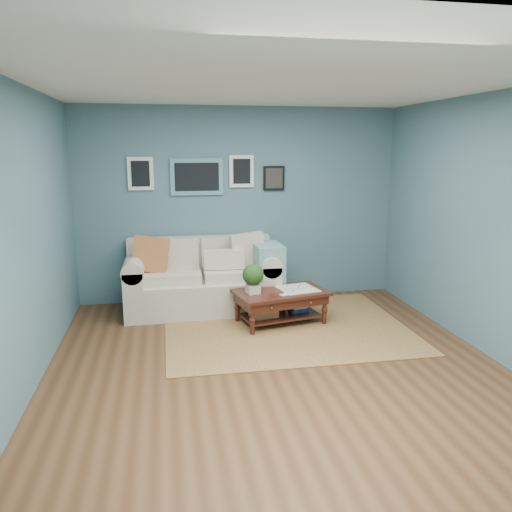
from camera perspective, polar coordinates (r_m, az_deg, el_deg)
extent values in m
plane|color=brown|center=(5.04, 2.53, -12.85)|extent=(5.00, 5.00, 0.00)
plane|color=white|center=(4.60, 2.87, 19.24)|extent=(5.00, 5.00, 0.00)
cube|color=slate|center=(7.07, -1.90, 5.86)|extent=(4.50, 0.02, 2.70)
cube|color=slate|center=(2.34, 16.72, -8.02)|extent=(4.50, 0.02, 2.70)
cube|color=slate|center=(4.68, -25.26, 1.36)|extent=(0.02, 5.00, 2.70)
cube|color=slate|center=(5.59, 25.83, 2.91)|extent=(0.02, 5.00, 2.70)
cube|color=#568B90|center=(6.95, -6.78, 8.98)|extent=(0.72, 0.03, 0.50)
cube|color=black|center=(6.93, -6.77, 8.97)|extent=(0.60, 0.01, 0.38)
cube|color=white|center=(6.94, -13.06, 9.16)|extent=(0.34, 0.03, 0.44)
cube|color=white|center=(7.01, -1.66, 9.66)|extent=(0.34, 0.03, 0.44)
cube|color=black|center=(7.10, 2.06, 8.88)|extent=(0.30, 0.03, 0.34)
cube|color=brown|center=(6.14, 3.41, -8.10)|extent=(2.89, 2.31, 0.01)
cube|color=beige|center=(6.73, -6.18, -4.37)|extent=(1.48, 0.92, 0.44)
cube|color=beige|center=(6.96, -6.49, 0.17)|extent=(1.94, 0.23, 0.50)
cube|color=beige|center=(6.70, -13.63, -3.80)|extent=(0.25, 0.92, 0.65)
cube|color=beige|center=(6.82, 1.10, -3.18)|extent=(0.25, 0.92, 0.65)
cylinder|color=beige|center=(6.62, -13.77, -1.11)|extent=(0.27, 0.92, 0.27)
cylinder|color=beige|center=(6.74, 1.11, -0.52)|extent=(0.27, 0.92, 0.27)
cube|color=beige|center=(6.58, -9.65, -2.27)|extent=(0.75, 0.58, 0.14)
cube|color=beige|center=(6.63, -2.78, -1.99)|extent=(0.75, 0.58, 0.14)
cube|color=beige|center=(6.81, -9.76, 0.43)|extent=(0.75, 0.13, 0.38)
cube|color=beige|center=(6.86, -3.12, 0.68)|extent=(0.75, 0.13, 0.38)
cube|color=#CE5B37|center=(6.53, -11.94, 0.20)|extent=(0.50, 0.18, 0.50)
cube|color=beige|center=(6.68, -0.94, 0.74)|extent=(0.49, 0.19, 0.48)
cube|color=beige|center=(6.53, -3.65, -0.39)|extent=(0.52, 0.13, 0.25)
cube|color=#6FA0A0|center=(6.66, 1.31, -2.16)|extent=(0.36, 0.57, 0.84)
cube|color=#34140F|center=(6.16, 2.85, -4.18)|extent=(1.22, 0.86, 0.04)
cube|color=#34140F|center=(6.18, 2.85, -4.84)|extent=(1.13, 0.78, 0.11)
cube|color=#34140F|center=(6.25, 2.82, -6.76)|extent=(1.02, 0.67, 0.02)
sphere|color=gold|center=(5.82, 1.79, -5.92)|extent=(0.03, 0.03, 0.03)
sphere|color=gold|center=(6.04, 6.28, -5.31)|extent=(0.03, 0.03, 0.03)
cylinder|color=#34140F|center=(5.82, -0.42, -7.30)|extent=(0.06, 0.06, 0.38)
cylinder|color=#34140F|center=(6.23, 7.84, -6.10)|extent=(0.06, 0.06, 0.38)
cylinder|color=#34140F|center=(6.26, -2.15, -5.88)|extent=(0.06, 0.06, 0.38)
cylinder|color=#34140F|center=(6.64, 5.67, -4.87)|extent=(0.06, 0.06, 0.38)
cube|color=silver|center=(6.04, -0.34, -3.76)|extent=(0.18, 0.18, 0.11)
sphere|color=#244417|center=(6.00, -0.35, -2.15)|extent=(0.26, 0.26, 0.26)
cube|color=silver|center=(6.25, 4.77, -3.75)|extent=(0.53, 0.53, 0.01)
cube|color=#B17645|center=(6.12, 0.87, -6.12)|extent=(0.35, 0.28, 0.18)
cube|color=navy|center=(6.35, 4.88, -5.86)|extent=(0.25, 0.21, 0.10)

